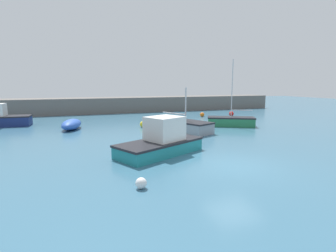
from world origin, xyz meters
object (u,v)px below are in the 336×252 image
Objects in this scene: sailboat_twin_hulled at (185,126)px; rowboat_white_midwater at (72,124)px; cabin_cruiser_white at (161,141)px; mooring_buoy_white at (141,183)px; sailboat_tall_mast at (231,121)px; mooring_buoy_red at (231,114)px; mooring_buoy_orange at (202,115)px; mooring_buoy_yellow at (143,124)px.

sailboat_twin_hulled is 9.98m from rowboat_white_midwater.
cabin_cruiser_white is 12.78× the size of mooring_buoy_white.
sailboat_tall_mast is 16.51m from mooring_buoy_white.
sailboat_twin_hulled is 1.41× the size of rowboat_white_midwater.
sailboat_tall_mast is 8.23m from mooring_buoy_red.
cabin_cruiser_white is 7.16m from sailboat_twin_hulled.
sailboat_tall_mast is 11.75× the size of mooring_buoy_orange.
mooring_buoy_red is at bearing 48.76° from mooring_buoy_white.
mooring_buoy_red is at bearing 115.93° from rowboat_white_midwater.
cabin_cruiser_white reaches higher than rowboat_white_midwater.
mooring_buoy_red is (16.24, 18.52, 0.07)m from mooring_buoy_white.
cabin_cruiser_white is at bearing 40.12° from rowboat_white_midwater.
mooring_buoy_orange is (12.47, 19.10, 0.04)m from mooring_buoy_white.
mooring_buoy_orange is (8.77, 5.12, -0.01)m from mooring_buoy_yellow.
sailboat_twin_hulled reaches higher than mooring_buoy_white.
sailboat_twin_hulled reaches higher than rowboat_white_midwater.
mooring_buoy_red is at bearing -8.81° from mooring_buoy_orange.
sailboat_tall_mast is at bearing 45.09° from mooring_buoy_white.
mooring_buoy_red is at bearing 19.88° from mooring_buoy_yellow.
mooring_buoy_orange is at bearing 171.19° from mooring_buoy_red.
rowboat_white_midwater reaches higher than mooring_buoy_yellow.
mooring_buoy_yellow is (-2.74, 3.53, -0.21)m from sailboat_twin_hulled.
cabin_cruiser_white is 1.53× the size of rowboat_white_midwater.
rowboat_white_midwater is at bearing 99.40° from mooring_buoy_white.
mooring_buoy_red reaches higher than mooring_buoy_white.
rowboat_white_midwater is 6.30× the size of mooring_buoy_red.
rowboat_white_midwater is (-4.83, 10.37, -0.29)m from cabin_cruiser_white.
cabin_cruiser_white is at bearing -57.30° from sailboat_twin_hulled.
cabin_cruiser_white is 17.70m from mooring_buoy_orange.
mooring_buoy_white is (-6.44, -10.46, -0.27)m from sailboat_twin_hulled.
sailboat_tall_mast reaches higher than rowboat_white_midwater.
mooring_buoy_red reaches higher than mooring_buoy_orange.
mooring_buoy_white is at bearing -54.16° from sailboat_twin_hulled.
mooring_buoy_red is (13.88, 13.94, -0.45)m from cabin_cruiser_white.
mooring_buoy_yellow is 13.33m from mooring_buoy_red.
mooring_buoy_yellow is 10.15m from mooring_buoy_orange.
sailboat_twin_hulled reaches higher than cabin_cruiser_white.
sailboat_twin_hulled is 10.54m from mooring_buoy_orange.
rowboat_white_midwater is 15.15m from mooring_buoy_white.
mooring_buoy_red reaches higher than mooring_buoy_yellow.
sailboat_twin_hulled is at bearing -124.90° from mooring_buoy_orange.
mooring_buoy_orange is at bearing 30.28° from mooring_buoy_yellow.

